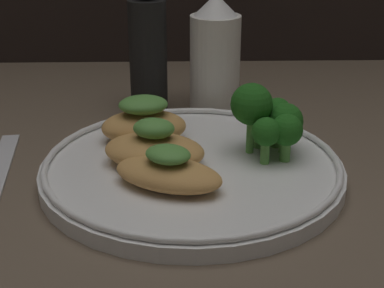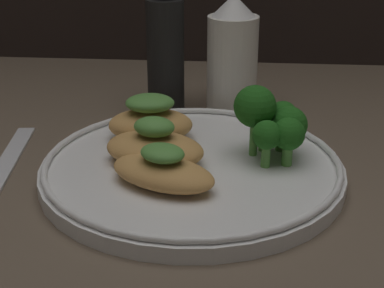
{
  "view_description": "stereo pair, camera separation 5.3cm",
  "coord_description": "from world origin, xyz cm",
  "px_view_note": "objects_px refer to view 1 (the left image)",
  "views": [
    {
      "loc": [
        -1.27,
        -48.8,
        24.73
      ],
      "look_at": [
        0.0,
        0.0,
        3.4
      ],
      "focal_mm": 55.0,
      "sensor_mm": 36.0,
      "label": 1
    },
    {
      "loc": [
        4.04,
        -48.65,
        24.73
      ],
      "look_at": [
        0.0,
        0.0,
        3.4
      ],
      "focal_mm": 55.0,
      "sensor_mm": 36.0,
      "label": 2
    }
  ],
  "objects_px": {
    "broccoli_bunch": "(269,118)",
    "pepper_grinder": "(148,51)",
    "plate": "(192,168)",
    "sauce_bottle": "(215,56)"
  },
  "relations": [
    {
      "from": "plate",
      "to": "pepper_grinder",
      "type": "relative_size",
      "value": 1.74
    },
    {
      "from": "broccoli_bunch",
      "to": "pepper_grinder",
      "type": "xyz_separation_m",
      "value": [
        -0.12,
        0.16,
        0.02
      ]
    },
    {
      "from": "sauce_bottle",
      "to": "pepper_grinder",
      "type": "relative_size",
      "value": 0.86
    },
    {
      "from": "plate",
      "to": "broccoli_bunch",
      "type": "bearing_deg",
      "value": 17.2
    },
    {
      "from": "sauce_bottle",
      "to": "pepper_grinder",
      "type": "height_order",
      "value": "pepper_grinder"
    },
    {
      "from": "pepper_grinder",
      "to": "plate",
      "type": "bearing_deg",
      "value": -75.83
    },
    {
      "from": "broccoli_bunch",
      "to": "sauce_bottle",
      "type": "distance_m",
      "value": 0.17
    },
    {
      "from": "plate",
      "to": "sauce_bottle",
      "type": "distance_m",
      "value": 0.2
    },
    {
      "from": "broccoli_bunch",
      "to": "pepper_grinder",
      "type": "relative_size",
      "value": 0.43
    },
    {
      "from": "pepper_grinder",
      "to": "sauce_bottle",
      "type": "bearing_deg",
      "value": 0.0
    }
  ]
}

